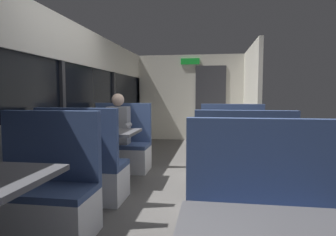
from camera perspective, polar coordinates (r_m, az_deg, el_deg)
name	(u,v)px	position (r m, az deg, el deg)	size (l,w,h in m)	color
ground_plane	(166,190)	(3.95, -0.34, -13.90)	(3.30, 9.20, 0.02)	#514F4C
carriage_window_panel_left	(61,105)	(4.22, -20.22, 2.49)	(0.09, 8.48, 2.30)	beige
carriage_end_bulkhead	(192,98)	(7.91, 4.78, 3.89)	(2.90, 0.11, 2.30)	beige
carriage_aisle_panel_right	(251,99)	(6.76, 15.98, 3.68)	(0.08, 2.40, 2.30)	beige
bench_near_window_facing_entry	(42,199)	(2.89, -23.44, -14.31)	(0.95, 0.50, 1.10)	silver
dining_table_mid_window	(105,138)	(4.18, -12.25, -3.81)	(0.90, 0.70, 0.74)	#9E9EA3
bench_mid_window_facing_end	(84,173)	(3.61, -16.16, -10.30)	(0.95, 0.50, 1.10)	silver
bench_mid_window_facing_entry	(121,150)	(4.88, -9.26, -6.25)	(0.95, 0.50, 1.10)	silver
dining_table_rear_aisle	(237,143)	(3.72, 13.34, -4.87)	(0.90, 0.70, 0.74)	#9E9EA3
bench_rear_aisle_facing_end	(242,185)	(3.12, 14.33, -12.66)	(0.95, 0.50, 1.10)	silver
bench_rear_aisle_facing_entry	(232,156)	(4.47, 12.52, -7.32)	(0.95, 0.50, 1.10)	silver
seated_passenger	(119,138)	(4.78, -9.56, -3.95)	(0.47, 0.55, 1.26)	#26262D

